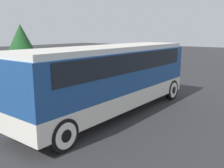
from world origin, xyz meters
The scene contains 5 objects.
ground_plane centered at (0.00, 0.00, 0.00)m, with size 120.00×120.00×0.00m, color #2D2D30.
tour_bus centered at (0.10, 0.00, 1.95)m, with size 10.27×2.57×3.23m.
parked_car_near centered at (4.33, 6.63, 0.65)m, with size 4.60×1.90×1.28m.
parked_car_mid centered at (-0.91, 7.79, 0.66)m, with size 4.09×1.79×1.31m.
tree_left centered at (6.97, 18.24, 3.22)m, with size 2.99×2.99×4.77m.
Camera 1 is at (-9.09, -7.03, 3.84)m, focal length 40.00 mm.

